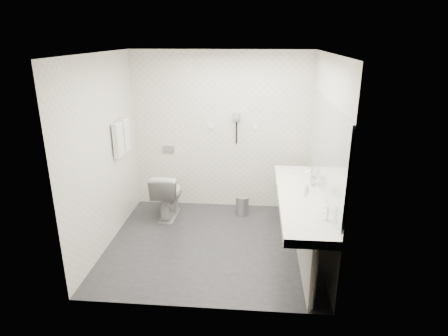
{
  "coord_description": "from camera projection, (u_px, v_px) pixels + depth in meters",
  "views": [
    {
      "loc": [
        0.56,
        -4.59,
        2.7
      ],
      "look_at": [
        0.15,
        0.15,
        1.05
      ],
      "focal_mm": 30.86,
      "sensor_mm": 36.0,
      "label": 1
    }
  ],
  "objects": [
    {
      "name": "vanity_post_far",
      "position": [
        296.0,
        197.0,
        5.82
      ],
      "size": [
        0.06,
        0.06,
        0.75
      ],
      "primitive_type": "cylinder",
      "color": "silver",
      "rests_on": "floor"
    },
    {
      "name": "vanity_post_near",
      "position": [
        314.0,
        279.0,
        3.87
      ],
      "size": [
        0.06,
        0.06,
        0.75
      ],
      "primitive_type": "cylinder",
      "color": "silver",
      "rests_on": "floor"
    },
    {
      "name": "faucet_near",
      "position": [
        327.0,
        213.0,
        4.04
      ],
      "size": [
        0.04,
        0.04,
        0.15
      ],
      "primitive_type": "cylinder",
      "color": "silver",
      "rests_on": "vanity_counter"
    },
    {
      "name": "switch_plate_b",
      "position": [
        256.0,
        127.0,
        5.98
      ],
      "size": [
        0.09,
        0.02,
        0.09
      ],
      "primitive_type": "cube",
      "color": "white",
      "rests_on": "wall_back"
    },
    {
      "name": "glass_right",
      "position": [
        312.0,
        180.0,
        5.04
      ],
      "size": [
        0.07,
        0.07,
        0.1
      ],
      "primitive_type": "cylinder",
      "rotation": [
        0.0,
        0.0,
        -0.38
      ],
      "color": "silver",
      "rests_on": "vanity_counter"
    },
    {
      "name": "faucet_far",
      "position": [
        311.0,
        172.0,
        5.27
      ],
      "size": [
        0.04,
        0.04,
        0.15
      ],
      "primitive_type": "cylinder",
      "color": "silver",
      "rests_on": "vanity_counter"
    },
    {
      "name": "dryer_barrel",
      "position": [
        236.0,
        116.0,
        5.86
      ],
      "size": [
        0.08,
        0.14,
        0.08
      ],
      "primitive_type": "cylinder",
      "rotation": [
        1.57,
        0.0,
        0.0
      ],
      "color": "#98999E",
      "rests_on": "dryer_cradle"
    },
    {
      "name": "floor",
      "position": [
        212.0,
        244.0,
        5.25
      ],
      "size": [
        2.8,
        2.8,
        0.0
      ],
      "primitive_type": "plane",
      "color": "#26262A",
      "rests_on": "ground"
    },
    {
      "name": "dryer_cord",
      "position": [
        236.0,
        133.0,
        6.0
      ],
      "size": [
        0.02,
        0.02,
        0.35
      ],
      "primitive_type": "cylinder",
      "color": "black",
      "rests_on": "dryer_cradle"
    },
    {
      "name": "pedal_bin",
      "position": [
        242.0,
        206.0,
        6.08
      ],
      "size": [
        0.22,
        0.22,
        0.29
      ],
      "primitive_type": "cylinder",
      "rotation": [
        0.0,
        0.0,
        -0.1
      ],
      "color": "#B2B5BA",
      "rests_on": "floor"
    },
    {
      "name": "basin_near",
      "position": [
        307.0,
        220.0,
        4.09
      ],
      "size": [
        0.4,
        0.31,
        0.05
      ],
      "primitive_type": "ellipsoid",
      "color": "white",
      "rests_on": "vanity_counter"
    },
    {
      "name": "switch_plate_a",
      "position": [
        211.0,
        126.0,
        6.03
      ],
      "size": [
        0.09,
        0.02,
        0.09
      ],
      "primitive_type": "cube",
      "color": "white",
      "rests_on": "wall_back"
    },
    {
      "name": "basin_far",
      "position": [
        296.0,
        178.0,
        5.31
      ],
      "size": [
        0.4,
        0.31,
        0.05
      ],
      "primitive_type": "ellipsoid",
      "color": "white",
      "rests_on": "vanity_counter"
    },
    {
      "name": "wall_front",
      "position": [
        195.0,
        198.0,
        3.62
      ],
      "size": [
        2.8,
        0.0,
        2.8
      ],
      "primitive_type": "plane",
      "rotation": [
        -1.57,
        0.0,
        0.0
      ],
      "color": "silver",
      "rests_on": "floor"
    },
    {
      "name": "towel_rail",
      "position": [
        120.0,
        122.0,
        5.37
      ],
      "size": [
        0.02,
        0.62,
        0.02
      ],
      "primitive_type": "cylinder",
      "rotation": [
        1.57,
        0.0,
        0.0
      ],
      "color": "silver",
      "rests_on": "wall_left"
    },
    {
      "name": "vanity_counter",
      "position": [
        301.0,
        199.0,
        4.71
      ],
      "size": [
        0.55,
        2.2,
        0.1
      ],
      "primitive_type": "cube",
      "color": "white",
      "rests_on": "floor"
    },
    {
      "name": "flush_plate",
      "position": [
        168.0,
        149.0,
        6.22
      ],
      "size": [
        0.18,
        0.02,
        0.12
      ],
      "primitive_type": "cube",
      "color": "#B2B5BA",
      "rests_on": "wall_back"
    },
    {
      "name": "wall_right",
      "position": [
        324.0,
        160.0,
        4.73
      ],
      "size": [
        0.0,
        2.6,
        2.6
      ],
      "primitive_type": "plane",
      "rotation": [
        1.57,
        0.0,
        -1.57
      ],
      "color": "silver",
      "rests_on": "floor"
    },
    {
      "name": "towel_far",
      "position": [
        125.0,
        135.0,
        5.57
      ],
      "size": [
        0.07,
        0.24,
        0.48
      ],
      "primitive_type": "cube",
      "color": "silver",
      "rests_on": "towel_rail"
    },
    {
      "name": "wall_back",
      "position": [
        221.0,
        132.0,
        6.07
      ],
      "size": [
        2.8,
        0.0,
        2.8
      ],
      "primitive_type": "plane",
      "rotation": [
        1.57,
        0.0,
        0.0
      ],
      "color": "silver",
      "rests_on": "floor"
    },
    {
      "name": "mirror",
      "position": [
        327.0,
        148.0,
        4.48
      ],
      "size": [
        0.02,
        2.2,
        1.05
      ],
      "primitive_type": "cube",
      "color": "#B2BCC6",
      "rests_on": "wall_right"
    },
    {
      "name": "vanity_panel",
      "position": [
        301.0,
        230.0,
        4.85
      ],
      "size": [
        0.03,
        2.15,
        0.75
      ],
      "primitive_type": "cube",
      "color": "gray",
      "rests_on": "floor"
    },
    {
      "name": "soap_bottle_c",
      "position": [
        306.0,
        191.0,
        4.65
      ],
      "size": [
        0.05,
        0.05,
        0.12
      ],
      "primitive_type": "imported",
      "rotation": [
        0.0,
        0.0,
        0.05
      ],
      "color": "white",
      "rests_on": "vanity_counter"
    },
    {
      "name": "towel_near",
      "position": [
        118.0,
        140.0,
        5.31
      ],
      "size": [
        0.07,
        0.24,
        0.48
      ],
      "primitive_type": "cube",
      "color": "silver",
      "rests_on": "towel_rail"
    },
    {
      "name": "soap_bottle_a",
      "position": [
        307.0,
        188.0,
        4.77
      ],
      "size": [
        0.06,
        0.06,
        0.1
      ],
      "primitive_type": "imported",
      "rotation": [
        0.0,
        0.0,
        0.36
      ],
      "color": "white",
      "rests_on": "vanity_counter"
    },
    {
      "name": "glass_left",
      "position": [
        313.0,
        182.0,
        4.95
      ],
      "size": [
        0.07,
        0.07,
        0.11
      ],
      "primitive_type": "cylinder",
      "rotation": [
        0.0,
        0.0,
        -0.12
      ],
      "color": "silver",
      "rests_on": "vanity_counter"
    },
    {
      "name": "dryer_cradle",
      "position": [
        237.0,
        117.0,
        5.94
      ],
      "size": [
        0.1,
        0.04,
        0.14
      ],
      "primitive_type": "cube",
      "color": "#98999E",
      "rests_on": "wall_back"
    },
    {
      "name": "ceiling",
      "position": [
        210.0,
        53.0,
        4.43
      ],
      "size": [
        2.8,
        2.8,
        0.0
      ],
      "primitive_type": "plane",
      "rotation": [
        3.14,
        0.0,
        0.0
      ],
      "color": "white",
      "rests_on": "wall_back"
    },
    {
      "name": "toilet",
      "position": [
        168.0,
        194.0,
        5.95
      ],
      "size": [
        0.43,
        0.73,
        0.73
      ],
      "primitive_type": "imported",
      "rotation": [
        0.0,
        0.0,
        3.11
      ],
      "color": "white",
      "rests_on": "floor"
    },
    {
      "name": "bin_lid",
      "position": [
        242.0,
        197.0,
        6.03
      ],
      "size": [
        0.21,
        0.21,
        0.02
      ],
      "primitive_type": "cylinder",
      "color": "#B2B5BA",
      "rests_on": "pedal_bin"
    },
    {
      "name": "wall_left",
      "position": [
        103.0,
        154.0,
        4.96
      ],
      "size": [
        0.0,
        2.6,
        2.6
      ],
      "primitive_type": "plane",
      "rotation": [
        1.57,
        0.0,
        1.57
      ],
      "color": "silver",
      "rests_on": "floor"
    }
  ]
}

